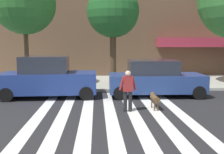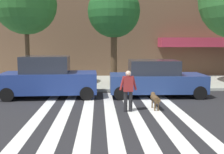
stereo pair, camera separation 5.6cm
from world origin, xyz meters
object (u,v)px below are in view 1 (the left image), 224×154
parked_car_third_in_line (155,79)px  street_tree_middle (113,12)px  street_tree_nearest (24,3)px  pedestrian_dog_walker (128,89)px  dog_on_leash (155,98)px  parked_car_behind_first (48,78)px

parked_car_third_in_line → street_tree_middle: street_tree_middle is taller
parked_car_third_in_line → street_tree_nearest: 8.49m
pedestrian_dog_walker → dog_on_leash: size_ratio=1.50×
street_tree_nearest → dog_on_leash: 9.33m
parked_car_behind_first → street_tree_nearest: 4.93m
street_tree_middle → pedestrian_dog_walker: street_tree_middle is taller
dog_on_leash → parked_car_third_in_line: bearing=76.9°
street_tree_middle → parked_car_third_in_line: bearing=-53.8°
street_tree_middle → dog_on_leash: (1.38, -5.35, -4.09)m
street_tree_middle → street_tree_nearest: bearing=-176.4°
parked_car_behind_first → dog_on_leash: parked_car_behind_first is taller
street_tree_nearest → pedestrian_dog_walker: (5.29, -5.37, -4.02)m
street_tree_middle → pedestrian_dog_walker: size_ratio=3.65×
dog_on_leash → parked_car_behind_first: bearing=151.3°
street_tree_nearest → street_tree_middle: size_ratio=1.10×
street_tree_nearest → dog_on_leash: bearing=-38.0°
dog_on_leash → street_tree_middle: bearing=104.5°
parked_car_behind_first → dog_on_leash: 5.50m
parked_car_third_in_line → dog_on_leash: 2.74m
parked_car_third_in_line → pedestrian_dog_walker: (-1.76, -2.96, 0.04)m
parked_car_behind_first → street_tree_middle: bearing=38.6°
parked_car_behind_first → pedestrian_dog_walker: 4.70m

